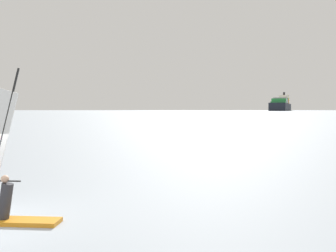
% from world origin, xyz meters
% --- Properties ---
extents(cargo_ship, '(63.89, 210.02, 37.84)m').
position_xyz_m(cargo_ship, '(93.54, 725.88, 10.05)').
color(cargo_ship, black).
rests_on(cargo_ship, ground_plane).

